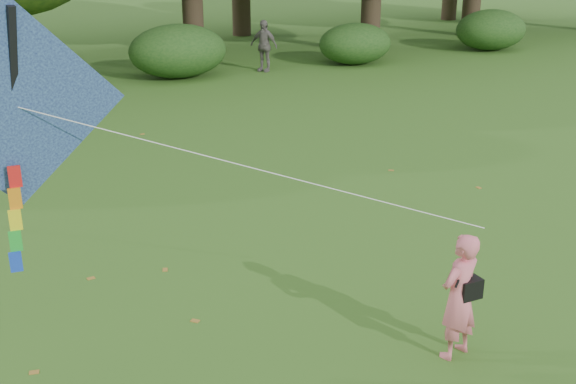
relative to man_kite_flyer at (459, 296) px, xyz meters
name	(u,v)px	position (x,y,z in m)	size (l,w,h in m)	color
ground	(381,341)	(-0.66, 0.67, -0.84)	(100.00, 100.00, 0.00)	#265114
man_kite_flyer	(459,296)	(0.00, 0.00, 0.00)	(0.61, 0.40, 1.68)	#E76C7C
bystander_right	(264,46)	(5.54, 18.28, 0.10)	(1.10, 0.46, 1.89)	slate
crossbody_bag	(469,288)	(0.12, -0.03, 0.11)	(0.43, 0.20, 0.69)	black
flying_kite	(17,111)	(-4.69, 2.02, 2.42)	(6.17, 2.41, 3.19)	#2757AC
shrub_band	(72,63)	(-1.38, 18.28, 0.02)	(39.15, 3.22, 1.88)	#264919
fallen_leaves	(213,244)	(-1.58, 4.55, -0.83)	(10.77, 13.85, 0.01)	olive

